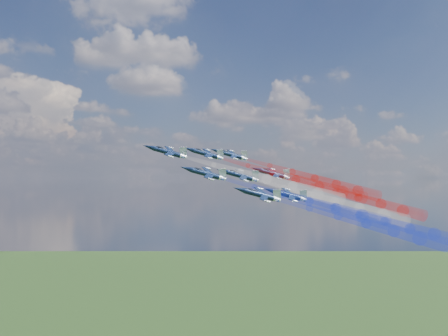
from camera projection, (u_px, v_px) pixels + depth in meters
name	position (u px, v px, depth m)	size (l,w,h in m)	color
jet_lead	(167.00, 152.00, 150.36)	(10.82, 13.52, 3.61)	black
trail_lead	(267.00, 179.00, 155.73)	(4.51, 50.45, 4.51)	silver
jet_inner_left	(205.00, 174.00, 142.43)	(10.82, 13.52, 3.61)	black
trail_inner_left	(309.00, 202.00, 147.79)	(4.51, 50.45, 4.51)	#1B31E8
jet_inner_right	(205.00, 154.00, 164.03)	(10.82, 13.52, 3.61)	black
trail_inner_right	(296.00, 179.00, 169.39)	(4.51, 50.45, 4.51)	red
jet_outer_left	(259.00, 195.00, 135.35)	(10.82, 13.52, 3.61)	black
trail_outer_left	(366.00, 223.00, 140.71)	(4.51, 50.45, 4.51)	#1B31E8
jet_center_third	(240.00, 175.00, 153.91)	(10.82, 13.52, 3.61)	black
trail_center_third	(335.00, 201.00, 159.28)	(4.51, 50.45, 4.51)	silver
jet_outer_right	(231.00, 155.00, 175.28)	(10.82, 13.52, 3.61)	black
trail_outer_right	(315.00, 178.00, 180.65)	(4.51, 50.45, 4.51)	red
jet_rear_left	(287.00, 195.00, 147.09)	(10.82, 13.52, 3.61)	black
trail_rear_left	(385.00, 221.00, 152.45)	(4.51, 50.45, 4.51)	#1B31E8
jet_rear_right	(272.00, 174.00, 168.18)	(10.82, 13.52, 3.61)	black
trail_rear_right	(358.00, 198.00, 173.54)	(4.51, 50.45, 4.51)	red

